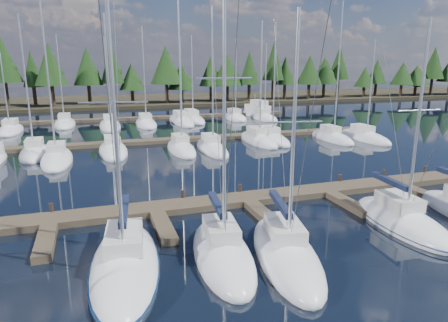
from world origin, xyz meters
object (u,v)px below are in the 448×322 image
object	(u,v)px
front_sailboat_3	(286,253)
motor_yacht_right	(258,113)
main_dock	(249,202)
front_sailboat_1	(125,264)
front_sailboat_2	(222,253)
front_sailboat_4	(401,221)

from	to	relation	value
front_sailboat_3	motor_yacht_right	bearing A→B (deg)	68.51
main_dock	front_sailboat_1	size ratio (longest dim) A/B	3.22
front_sailboat_2	front_sailboat_4	xyz separation A→B (m)	(10.90, 0.56, -0.04)
front_sailboat_1	front_sailboat_4	xyz separation A→B (m)	(15.36, 0.14, -0.00)
main_dock	front_sailboat_2	xyz separation A→B (m)	(-3.91, -6.43, 0.11)
front_sailboat_2	front_sailboat_1	bearing A→B (deg)	174.66
front_sailboat_3	front_sailboat_4	xyz separation A→B (m)	(8.03, 1.46, -0.00)
front_sailboat_3	front_sailboat_4	distance (m)	8.16
front_sailboat_2	front_sailboat_3	distance (m)	3.01
front_sailboat_4	main_dock	bearing A→B (deg)	139.97
front_sailboat_1	motor_yacht_right	world-z (taller)	front_sailboat_1
front_sailboat_4	front_sailboat_3	bearing A→B (deg)	-169.70
main_dock	front_sailboat_1	world-z (taller)	front_sailboat_1
main_dock	front_sailboat_4	size ratio (longest dim) A/B	3.66
front_sailboat_2	motor_yacht_right	distance (m)	51.59
main_dock	front_sailboat_3	distance (m)	7.41
front_sailboat_1	front_sailboat_3	distance (m)	7.44
main_dock	motor_yacht_right	size ratio (longest dim) A/B	4.62
front_sailboat_1	front_sailboat_2	bearing A→B (deg)	-5.34
main_dock	front_sailboat_1	bearing A→B (deg)	-144.28
front_sailboat_1	front_sailboat_2	world-z (taller)	front_sailboat_2
front_sailboat_3	main_dock	bearing A→B (deg)	81.94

